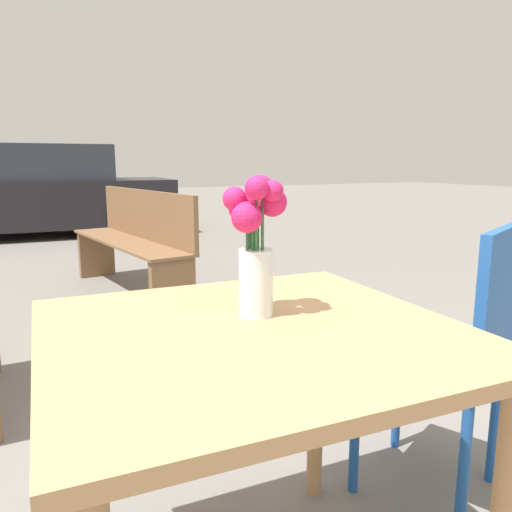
{
  "coord_description": "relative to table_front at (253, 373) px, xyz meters",
  "views": [
    {
      "loc": [
        -0.45,
        -0.9,
        1.07
      ],
      "look_at": [
        0.04,
        0.07,
        0.86
      ],
      "focal_mm": 35.0,
      "sensor_mm": 36.0,
      "label": 1
    }
  ],
  "objects": [
    {
      "name": "cafe_chair",
      "position": [
        0.76,
        0.12,
        -0.11
      ],
      "size": [
        0.53,
        0.53,
        0.89
      ],
      "color": "#1E519E",
      "rests_on": "ground_plane"
    },
    {
      "name": "flower_vase",
      "position": [
        0.04,
        0.08,
        0.28
      ],
      "size": [
        0.14,
        0.14,
        0.32
      ],
      "color": "silver",
      "rests_on": "table_front"
    },
    {
      "name": "parked_car",
      "position": [
        -0.04,
        7.21,
        0.01
      ],
      "size": [
        4.0,
        1.86,
        1.32
      ],
      "color": "black",
      "rests_on": "ground_plane"
    },
    {
      "name": "table_front",
      "position": [
        0.0,
        0.0,
        0.0
      ],
      "size": [
        0.9,
        0.86,
        0.73
      ],
      "color": "tan",
      "rests_on": "ground_plane"
    },
    {
      "name": "bench_middle",
      "position": [
        0.49,
        3.14,
        -0.15
      ],
      "size": [
        0.61,
        1.81,
        0.85
      ],
      "color": "brown",
      "rests_on": "ground_plane"
    }
  ]
}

